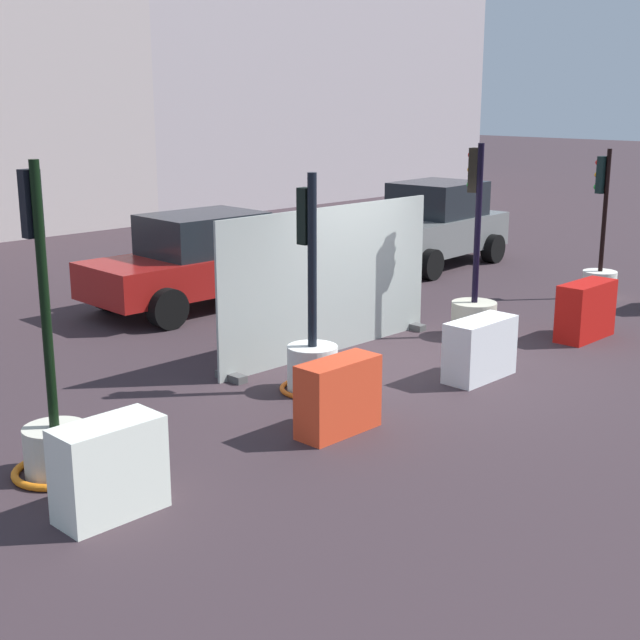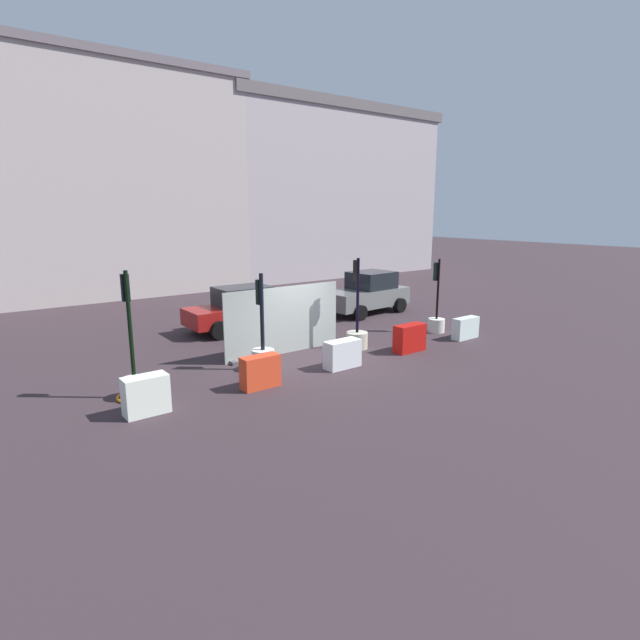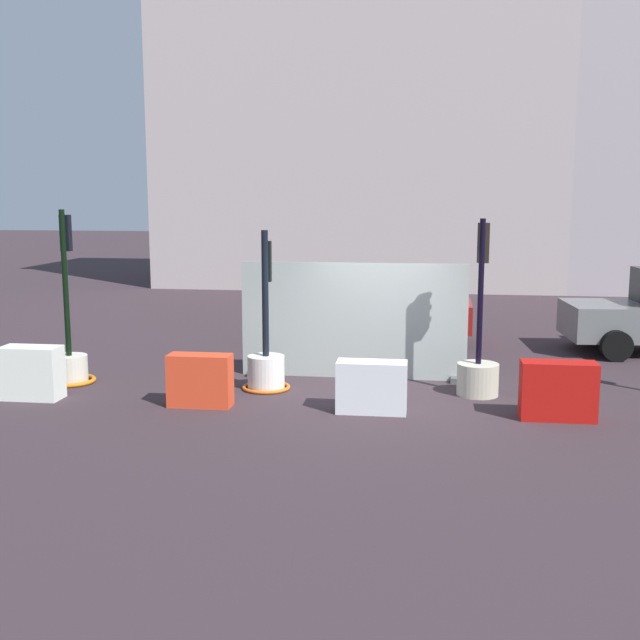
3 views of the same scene
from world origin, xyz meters
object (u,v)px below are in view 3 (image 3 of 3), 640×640
construction_barrier_0 (32,373)px  construction_barrier_3 (558,391)px  construction_barrier_1 (200,380)px  car_red_compact (386,307)px  traffic_light_2 (478,365)px  traffic_light_1 (266,362)px  construction_barrier_2 (372,387)px  traffic_light_0 (69,356)px

construction_barrier_0 → construction_barrier_3: construction_barrier_3 is taller
construction_barrier_1 → car_red_compact: size_ratio=0.25×
construction_barrier_3 → car_red_compact: bearing=116.4°
traffic_light_2 → construction_barrier_3: bearing=-49.7°
construction_barrier_1 → construction_barrier_3: construction_barrier_3 is taller
traffic_light_1 → car_red_compact: 5.11m
construction_barrier_1 → car_red_compact: car_red_compact is taller
car_red_compact → construction_barrier_0: bearing=-133.0°
traffic_light_2 → construction_barrier_1: traffic_light_2 is taller
car_red_compact → construction_barrier_2: bearing=-88.8°
traffic_light_0 → construction_barrier_1: 3.08m
construction_barrier_0 → construction_barrier_3: size_ratio=0.88×
traffic_light_0 → construction_barrier_2: bearing=-11.9°
construction_barrier_2 → construction_barrier_0: bearing=179.9°
construction_barrier_0 → construction_barrier_2: bearing=-0.1°
traffic_light_2 → construction_barrier_3: 1.73m
construction_barrier_1 → car_red_compact: (2.65, 6.02, 0.41)m
traffic_light_1 → car_red_compact: traffic_light_1 is taller
construction_barrier_2 → car_red_compact: bearing=91.2°
traffic_light_2 → construction_barrier_2: 2.18m
traffic_light_1 → construction_barrier_3: bearing=-14.2°
traffic_light_0 → construction_barrier_0: bearing=-95.0°
traffic_light_2 → construction_barrier_0: traffic_light_2 is taller
traffic_light_1 → construction_barrier_3: (4.79, -1.21, -0.04)m
construction_barrier_1 → traffic_light_0: bearing=156.8°
traffic_light_0 → car_red_compact: size_ratio=0.78×
traffic_light_0 → traffic_light_2: 7.32m
construction_barrier_3 → construction_barrier_2: bearing=-179.8°
traffic_light_1 → construction_barrier_2: size_ratio=2.53×
construction_barrier_0 → construction_barrier_1: construction_barrier_0 is taller
traffic_light_0 → construction_barrier_2: size_ratio=2.84×
traffic_light_1 → car_red_compact: bearing=69.0°
traffic_light_1 → construction_barrier_3: size_ratio=2.48×
traffic_light_1 → construction_barrier_0: bearing=-162.1°
traffic_light_1 → construction_barrier_3: traffic_light_1 is taller
construction_barrier_0 → construction_barrier_3: 8.54m
traffic_light_2 → construction_barrier_0: (-7.42, -1.32, -0.08)m
construction_barrier_1 → construction_barrier_3: (5.61, 0.05, 0.02)m
traffic_light_0 → construction_barrier_0: 1.17m
construction_barrier_0 → construction_barrier_1: (2.93, -0.04, -0.02)m
traffic_light_1 → traffic_light_2: bearing=1.7°
traffic_light_2 → construction_barrier_1: 4.70m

